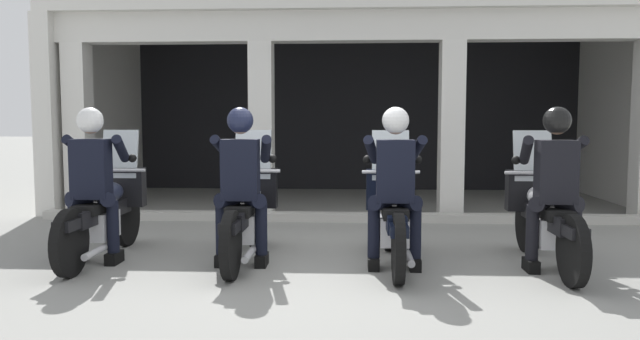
% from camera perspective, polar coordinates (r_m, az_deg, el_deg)
% --- Properties ---
extents(ground_plane, '(80.00, 80.00, 0.00)m').
position_cam_1_polar(ground_plane, '(9.00, 0.90, -4.53)').
color(ground_plane, gray).
extents(station_building, '(9.64, 4.14, 3.21)m').
position_cam_1_polar(station_building, '(11.13, 3.39, 7.73)').
color(station_building, black).
rests_on(station_building, ground).
extents(kerb_strip, '(9.14, 0.24, 0.12)m').
position_cam_1_polar(kerb_strip, '(8.67, 3.37, -4.50)').
color(kerb_strip, '#B7B5AD').
rests_on(kerb_strip, ground).
extents(motorcycle_far_left, '(0.62, 2.04, 1.35)m').
position_cam_1_polar(motorcycle_far_left, '(6.78, -19.69, -3.63)').
color(motorcycle_far_left, black).
rests_on(motorcycle_far_left, ground).
extents(police_officer_far_left, '(0.63, 0.61, 1.58)m').
position_cam_1_polar(police_officer_far_left, '(6.47, -20.79, -0.15)').
color(police_officer_far_left, black).
rests_on(police_officer_far_left, ground).
extents(motorcycle_center_left, '(0.62, 2.04, 1.35)m').
position_cam_1_polar(motorcycle_center_left, '(6.33, -6.97, -3.97)').
color(motorcycle_center_left, black).
rests_on(motorcycle_center_left, ground).
extents(police_officer_center_left, '(0.63, 0.61, 1.58)m').
position_cam_1_polar(police_officer_center_left, '(6.00, -7.51, -0.25)').
color(police_officer_center_left, black).
rests_on(police_officer_center_left, ground).
extents(motorcycle_center_right, '(0.62, 2.04, 1.35)m').
position_cam_1_polar(motorcycle_center_right, '(6.18, 6.92, -4.18)').
color(motorcycle_center_right, black).
rests_on(motorcycle_center_right, ground).
extents(police_officer_center_right, '(0.63, 0.61, 1.58)m').
position_cam_1_polar(police_officer_center_right, '(5.85, 7.13, -0.38)').
color(police_officer_center_right, black).
rests_on(police_officer_center_right, ground).
extents(motorcycle_far_right, '(0.62, 2.04, 1.35)m').
position_cam_1_polar(motorcycle_far_right, '(6.45, 20.51, -4.08)').
color(motorcycle_far_right, black).
rests_on(motorcycle_far_right, ground).
extents(police_officer_far_right, '(0.63, 0.61, 1.58)m').
position_cam_1_polar(police_officer_far_right, '(6.13, 21.41, -0.43)').
color(police_officer_far_right, black).
rests_on(police_officer_far_right, ground).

